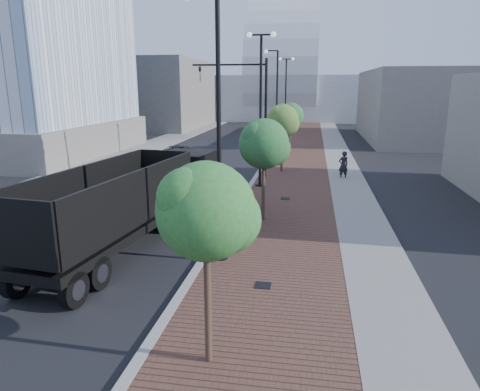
% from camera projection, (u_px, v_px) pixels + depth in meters
% --- Properties ---
extents(sidewalk, '(7.00, 140.00, 0.12)m').
position_uv_depth(sidewalk, '(309.00, 148.00, 44.13)').
color(sidewalk, '#4C2D23').
rests_on(sidewalk, ground).
extents(concrete_strip, '(2.40, 140.00, 0.13)m').
position_uv_depth(concrete_strip, '(336.00, 149.00, 43.70)').
color(concrete_strip, slate).
rests_on(concrete_strip, ground).
extents(curb, '(0.30, 140.00, 0.14)m').
position_uv_depth(curb, '(275.00, 147.00, 44.68)').
color(curb, gray).
rests_on(curb, ground).
extents(west_sidewalk, '(4.00, 140.00, 0.12)m').
position_uv_depth(west_sidewalk, '(155.00, 145.00, 46.75)').
color(west_sidewalk, slate).
rests_on(west_sidewalk, ground).
extents(dump_truck, '(3.99, 13.53, 3.37)m').
position_uv_depth(dump_truck, '(158.00, 196.00, 19.53)').
color(dump_truck, black).
rests_on(dump_truck, ground).
extents(white_sedan, '(2.92, 4.68, 1.46)m').
position_uv_depth(white_sedan, '(182.00, 179.00, 26.37)').
color(white_sedan, silver).
rests_on(white_sedan, ground).
extents(dark_car_mid, '(3.35, 4.81, 1.22)m').
position_uv_depth(dark_car_mid, '(174.00, 153.00, 37.26)').
color(dark_car_mid, black).
rests_on(dark_car_mid, ground).
extents(dark_car_far, '(2.43, 5.06, 1.42)m').
position_uv_depth(dark_car_far, '(261.00, 129.00, 56.88)').
color(dark_car_far, black).
rests_on(dark_car_far, ground).
extents(pedestrian, '(0.84, 0.71, 1.95)m').
position_uv_depth(pedestrian, '(343.00, 165.00, 29.55)').
color(pedestrian, black).
rests_on(pedestrian, ground).
extents(streetlight_1, '(1.44, 0.56, 9.21)m').
position_uv_depth(streetlight_1, '(216.00, 143.00, 14.87)').
color(streetlight_1, black).
rests_on(streetlight_1, ground).
extents(streetlight_2, '(1.72, 0.56, 9.28)m').
position_uv_depth(streetlight_2, '(261.00, 110.00, 26.21)').
color(streetlight_2, black).
rests_on(streetlight_2, ground).
extents(streetlight_3, '(1.44, 0.56, 9.21)m').
position_uv_depth(streetlight_3, '(275.00, 108.00, 37.81)').
color(streetlight_3, black).
rests_on(streetlight_3, ground).
extents(streetlight_4, '(1.72, 0.56, 9.28)m').
position_uv_depth(streetlight_4, '(285.00, 99.00, 49.15)').
color(streetlight_4, black).
rests_on(streetlight_4, ground).
extents(traffic_mast, '(5.09, 0.20, 8.00)m').
position_uv_depth(traffic_mast, '(253.00, 105.00, 29.18)').
color(traffic_mast, black).
rests_on(traffic_mast, ground).
extents(tree_0, '(2.21, 2.13, 4.76)m').
position_uv_depth(tree_0, '(208.00, 212.00, 9.14)').
color(tree_0, '#382619').
rests_on(tree_0, ground).
extents(tree_1, '(2.35, 2.30, 4.84)m').
position_uv_depth(tree_1, '(265.00, 144.00, 19.65)').
color(tree_1, '#382619').
rests_on(tree_1, ground).
extents(tree_2, '(2.40, 2.36, 4.99)m').
position_uv_depth(tree_2, '(283.00, 121.00, 31.09)').
color(tree_2, '#382619').
rests_on(tree_2, ground).
extents(tree_3, '(2.54, 2.52, 4.64)m').
position_uv_depth(tree_3, '(291.00, 116.00, 42.67)').
color(tree_3, '#382619').
rests_on(tree_3, ground).
extents(tower_podium, '(19.00, 19.00, 3.00)m').
position_uv_depth(tower_podium, '(11.00, 138.00, 40.49)').
color(tower_podium, slate).
rests_on(tower_podium, ground).
extents(convention_center, '(50.00, 30.00, 50.00)m').
position_uv_depth(convention_center, '(285.00, 87.00, 86.56)').
color(convention_center, '#AAAEB4').
rests_on(convention_center, ground).
extents(commercial_block_nw, '(14.00, 20.00, 10.00)m').
position_uv_depth(commercial_block_nw, '(155.00, 94.00, 65.76)').
color(commercial_block_nw, '#5E5A54').
rests_on(commercial_block_nw, ground).
extents(commercial_block_ne, '(12.00, 22.00, 8.00)m').
position_uv_depth(commercial_block_ne, '(419.00, 105.00, 50.74)').
color(commercial_block_ne, '#66625C').
rests_on(commercial_block_ne, ground).
extents(utility_cover_1, '(0.50, 0.50, 0.02)m').
position_uv_depth(utility_cover_1, '(263.00, 285.00, 13.69)').
color(utility_cover_1, black).
rests_on(utility_cover_1, sidewalk).
extents(utility_cover_2, '(0.50, 0.50, 0.02)m').
position_uv_depth(utility_cover_2, '(285.00, 198.00, 24.21)').
color(utility_cover_2, black).
rests_on(utility_cover_2, sidewalk).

